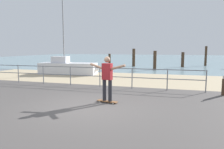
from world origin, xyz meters
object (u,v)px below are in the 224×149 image
sailboat (70,68)px  skateboard (107,101)px  bollard_short (224,87)px  skateboarder (107,76)px

sailboat → skateboard: bearing=-53.8°
sailboat → bollard_short: bearing=-26.1°
bollard_short → skateboarder: bearing=-149.8°
sailboat → skateboard: (5.42, -7.39, -0.46)m
sailboat → skateboard: size_ratio=6.94×
sailboat → skateboarder: size_ratio=3.46×
skateboard → bollard_short: (4.43, 2.58, 0.30)m
skateboarder → bollard_short: size_ratio=2.24×
skateboard → skateboarder: bearing=-108.4°
bollard_short → sailboat: bearing=153.9°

